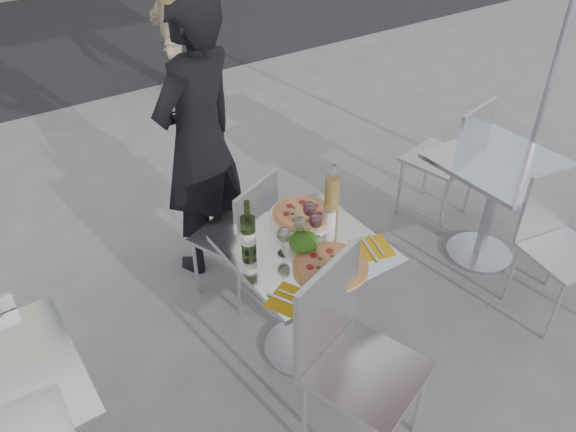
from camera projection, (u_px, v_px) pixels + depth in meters
ground at (303, 348)px, 3.22m from camera, size 80.00×80.00×0.00m
street_asphalt at (24, 38)px, 7.57m from camera, size 24.00×5.00×0.00m
main_table at (304, 279)px, 2.90m from camera, size 0.72×0.72×0.75m
side_table_right at (495, 189)px, 3.59m from camera, size 0.72×0.72×0.75m
chair_far at (243, 229)px, 3.29m from camera, size 0.52×0.52×0.86m
chair_near at (348, 347)px, 2.46m from camera, size 0.58×0.59×1.00m
side_chair_rfar at (454, 153)px, 3.91m from camera, size 0.52×0.53×0.95m
side_chair_rnear at (557, 234)px, 3.22m from camera, size 0.48×0.49×0.90m
woman_diner at (199, 142)px, 3.36m from camera, size 0.77×0.64×1.79m
pedestrian_b at (162, 9)px, 5.65m from camera, size 0.92×1.26×1.75m
pizza_near at (330, 266)px, 2.65m from camera, size 0.36×0.36×0.02m
pizza_far at (302, 214)px, 2.98m from camera, size 0.36×0.36×0.03m
salad_plate at (304, 243)px, 2.75m from camera, size 0.22×0.22×0.09m
wine_bottle at (248, 233)px, 2.69m from camera, size 0.07×0.08×0.29m
carafe at (332, 194)px, 2.95m from camera, size 0.08×0.08×0.29m
sugar_shaker at (330, 216)px, 2.90m from camera, size 0.06×0.06×0.11m
wineglass_white_a at (284, 236)px, 2.68m from camera, size 0.07×0.07×0.16m
wineglass_white_b at (300, 225)px, 2.75m from camera, size 0.07×0.07×0.16m
wineglass_red_a at (316, 221)px, 2.77m from camera, size 0.07×0.07×0.16m
wineglass_red_b at (309, 210)px, 2.85m from camera, size 0.07×0.07×0.16m
napkin_left at (291, 300)px, 2.48m from camera, size 0.24×0.24×0.01m
napkin_right at (372, 248)px, 2.77m from camera, size 0.22×0.22×0.01m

